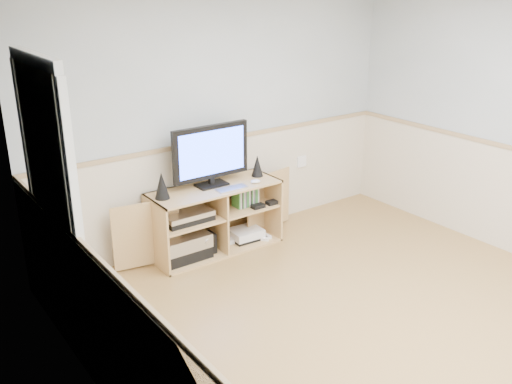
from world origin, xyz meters
TOP-DOWN VIEW (x-y plane):
  - room at (-0.06, 0.12)m, footprint 4.04×4.54m
  - media_cabinet at (-0.29, 2.04)m, footprint 2.01×0.48m
  - monitor at (-0.29, 2.03)m, footprint 0.79×0.18m
  - speaker_left at (-0.83, 2.00)m, footprint 0.13×0.13m
  - speaker_right at (0.23, 2.00)m, footprint 0.12×0.12m
  - keyboard at (-0.19, 1.84)m, footprint 0.31×0.13m
  - mouse at (0.09, 1.84)m, footprint 0.11×0.09m
  - av_components at (-0.63, 1.98)m, footprint 0.53×0.34m
  - game_consoles at (0.04, 1.97)m, footprint 0.45×0.30m
  - game_cases at (0.05, 1.96)m, footprint 0.24×0.14m
  - wall_outlet at (1.00, 2.23)m, footprint 0.12×0.03m

SIDE VIEW (x-z plane):
  - game_consoles at x=0.04m, z-range 0.02..0.13m
  - av_components at x=-0.63m, z-range -0.01..0.45m
  - media_cabinet at x=-0.29m, z-range 0.01..0.66m
  - game_cases at x=0.05m, z-range 0.39..0.58m
  - wall_outlet at x=1.00m, z-range 0.54..0.66m
  - keyboard at x=-0.19m, z-range 0.65..0.66m
  - mouse at x=0.09m, z-range 0.65..0.69m
  - speaker_right at x=0.23m, z-range 0.65..0.87m
  - speaker_left at x=-0.83m, z-range 0.65..0.90m
  - monitor at x=-0.29m, z-range 0.67..1.26m
  - room at x=-0.06m, z-range -0.05..2.49m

